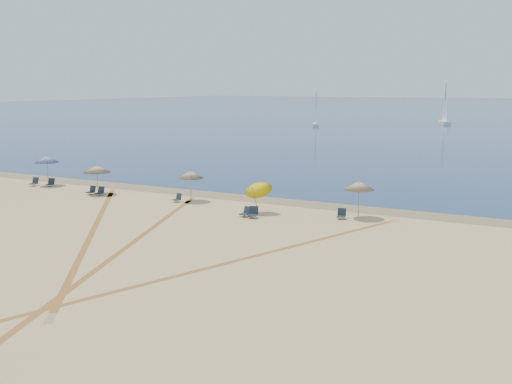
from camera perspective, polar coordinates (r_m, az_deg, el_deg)
ground at (r=25.40m, az=-21.61°, el=-9.94°), size 160.00×160.00×0.00m
wet_sand at (r=44.28m, az=2.39°, el=-0.85°), size 500.00×500.00×0.00m
umbrella_0 at (r=54.03m, az=-19.28°, el=2.95°), size 2.08×2.08×2.56m
umbrella_1 at (r=48.52m, az=-14.90°, el=2.13°), size 2.18×2.18×2.31m
umbrella_2 at (r=44.29m, az=-6.24°, el=1.66°), size 1.94×1.94×2.29m
umbrella_3 at (r=39.80m, az=0.18°, el=0.51°), size 1.86×1.91×2.44m
umbrella_4 at (r=38.98m, az=9.77°, el=0.62°), size 1.99×1.99×2.42m
chair_0 at (r=54.30m, az=-20.32°, el=0.89°), size 0.66×0.75×0.70m
chair_1 at (r=53.62m, az=-18.93°, el=0.84°), size 0.72×0.78×0.66m
chair_2 at (r=48.63m, az=-15.37°, el=0.13°), size 0.56×0.65×0.66m
chair_3 at (r=48.08m, az=-14.59°, el=0.05°), size 0.60×0.69×0.67m
chair_4 at (r=44.26m, az=-7.47°, el=-0.58°), size 0.65×0.71×0.61m
chair_5 at (r=38.96m, az=-0.99°, el=-1.93°), size 0.69×0.76×0.65m
chair_6 at (r=38.60m, az=-0.26°, el=-1.99°), size 0.78×0.85×0.73m
chair_7 at (r=38.71m, az=8.14°, el=-2.11°), size 0.67×0.74×0.65m
sailboat_1 at (r=140.66m, az=17.51°, el=7.31°), size 3.85×6.20×9.06m
sailboat_3 at (r=128.50m, az=5.73°, el=7.25°), size 3.01×4.93×7.20m
tire_tracks at (r=32.74m, az=-10.61°, el=-4.94°), size 48.41×41.16×0.00m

